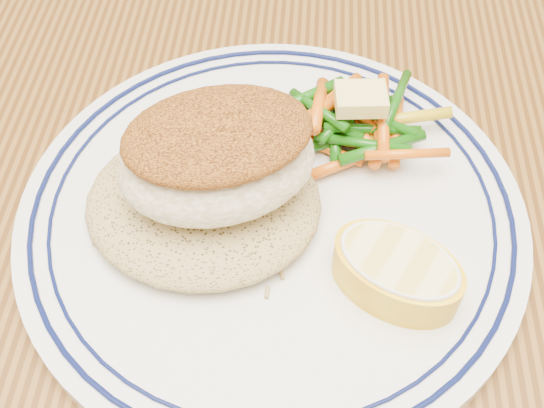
{
  "coord_description": "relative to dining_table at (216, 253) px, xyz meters",
  "views": [
    {
      "loc": [
        0.06,
        -0.28,
        1.08
      ],
      "look_at": [
        0.04,
        -0.04,
        0.77
      ],
      "focal_mm": 45.0,
      "sensor_mm": 36.0,
      "label": 1
    }
  ],
  "objects": [
    {
      "name": "fish_fillet",
      "position": [
        0.02,
        -0.04,
        0.16
      ],
      "size": [
        0.12,
        0.11,
        0.05
      ],
      "color": "beige",
      "rests_on": "rice_pilaf"
    },
    {
      "name": "plate",
      "position": [
        0.04,
        -0.04,
        0.11
      ],
      "size": [
        0.29,
        0.29,
        0.02
      ],
      "color": "silver",
      "rests_on": "dining_table"
    },
    {
      "name": "dining_table",
      "position": [
        0.0,
        0.0,
        0.0
      ],
      "size": [
        1.5,
        0.9,
        0.75
      ],
      "color": "#4E2E0F",
      "rests_on": "ground"
    },
    {
      "name": "vegetable_pile",
      "position": [
        0.09,
        0.02,
        0.13
      ],
      "size": [
        0.11,
        0.09,
        0.03
      ],
      "color": "#DD5E0B",
      "rests_on": "plate"
    },
    {
      "name": "rice_pilaf",
      "position": [
        0.01,
        -0.05,
        0.12
      ],
      "size": [
        0.13,
        0.12,
        0.03
      ],
      "primitive_type": "ellipsoid",
      "color": "#A48A52",
      "rests_on": "plate"
    },
    {
      "name": "lemon_wedge",
      "position": [
        0.11,
        -0.09,
        0.13
      ],
      "size": [
        0.09,
        0.09,
        0.03
      ],
      "color": "yellow",
      "rests_on": "plate"
    },
    {
      "name": "butter_pat",
      "position": [
        0.09,
        0.02,
        0.15
      ],
      "size": [
        0.03,
        0.03,
        0.01
      ],
      "primitive_type": "cube",
      "rotation": [
        0.0,
        0.0,
        0.09
      ],
      "color": "#E9DA72",
      "rests_on": "vegetable_pile"
    }
  ]
}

